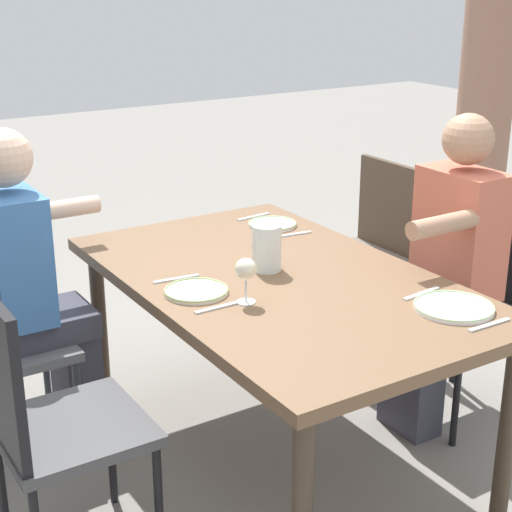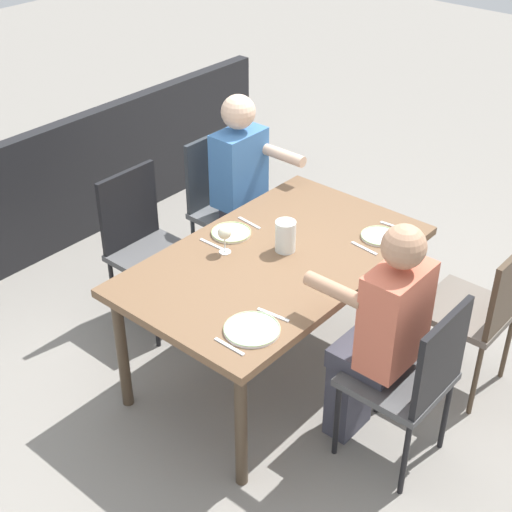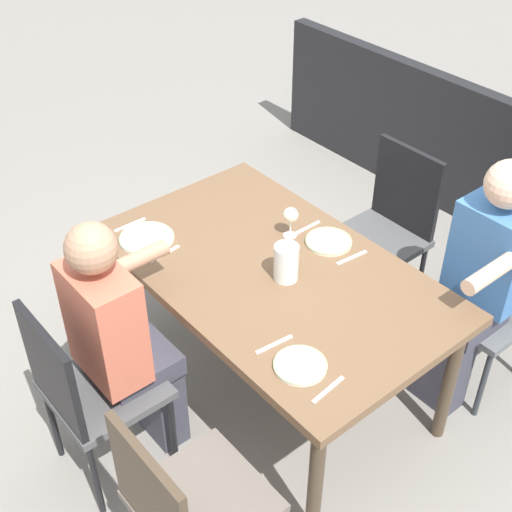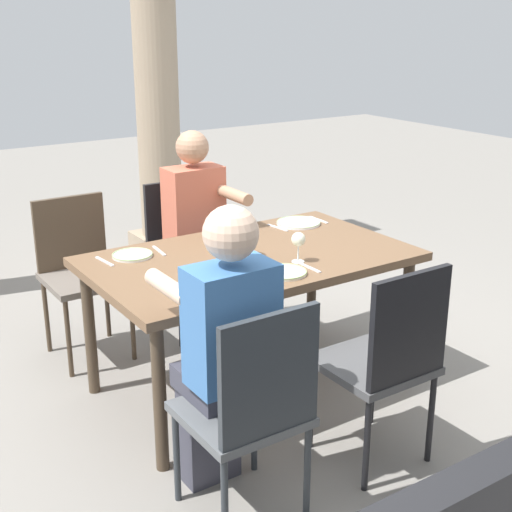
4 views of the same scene
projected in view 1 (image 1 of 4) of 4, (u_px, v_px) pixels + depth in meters
ground_plane at (277, 458)px, 3.13m from camera, size 16.00×16.00×0.00m
dining_table at (279, 295)px, 2.90m from camera, size 1.63×0.98×0.75m
chair_west_north at (368, 244)px, 3.87m from camera, size 0.44×0.44×0.93m
chair_mid_north at (477, 290)px, 3.32m from camera, size 0.44×0.44×0.93m
chair_mid_south at (43, 413)px, 2.41m from camera, size 0.44×0.44×0.95m
diner_woman_green at (34, 282)px, 3.01m from camera, size 0.35×0.50×1.27m
diner_man_white at (446, 267)px, 3.17m from camera, size 0.35×0.49×1.28m
stone_column_near at (493, 23)px, 4.81m from camera, size 0.44×0.44×3.01m
plate_0 at (272, 224)px, 3.44m from camera, size 0.21×0.21×0.02m
fork_0 at (254, 217)px, 3.56m from camera, size 0.03×0.17×0.01m
spoon_0 at (292, 235)px, 3.32m from camera, size 0.03×0.17×0.01m
plate_1 at (196, 291)px, 2.73m from camera, size 0.22×0.22×0.02m
wine_glass_1 at (246, 270)px, 2.62m from camera, size 0.07×0.07×0.15m
fork_1 at (176, 279)px, 2.85m from camera, size 0.03×0.17×0.01m
spoon_1 at (218, 307)px, 2.61m from camera, size 0.02×0.17×0.01m
plate_2 at (454, 307)px, 2.60m from camera, size 0.26×0.26×0.02m
fork_2 at (421, 293)px, 2.72m from camera, size 0.04×0.17×0.01m
spoon_2 at (489, 325)px, 2.48m from camera, size 0.02×0.17×0.01m
water_pitcher at (266, 250)px, 2.92m from camera, size 0.11×0.11×0.17m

